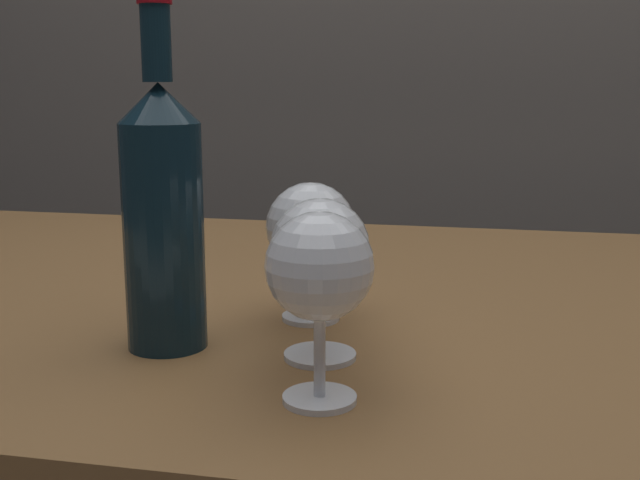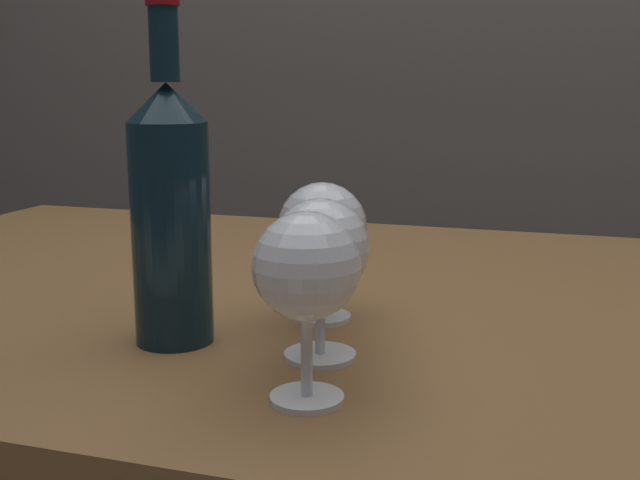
{
  "view_description": "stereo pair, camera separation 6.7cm",
  "coord_description": "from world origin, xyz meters",
  "px_view_note": "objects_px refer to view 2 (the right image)",
  "views": [
    {
      "loc": [
        0.16,
        -0.86,
        1.01
      ],
      "look_at": [
        0.02,
        -0.22,
        0.87
      ],
      "focal_mm": 44.08,
      "sensor_mm": 36.0,
      "label": 1
    },
    {
      "loc": [
        0.22,
        -0.84,
        1.01
      ],
      "look_at": [
        0.02,
        -0.22,
        0.87
      ],
      "focal_mm": 44.08,
      "sensor_mm": 36.0,
      "label": 2
    }
  ],
  "objects_px": {
    "wine_glass_pinot": "(320,252)",
    "wine_bottle": "(170,208)",
    "wine_glass_rose": "(322,230)",
    "wine_glass_chardonnay": "(306,270)"
  },
  "relations": [
    {
      "from": "wine_glass_pinot",
      "to": "wine_glass_rose",
      "type": "height_order",
      "value": "wine_glass_pinot"
    },
    {
      "from": "wine_glass_rose",
      "to": "wine_bottle",
      "type": "relative_size",
      "value": 0.45
    },
    {
      "from": "wine_bottle",
      "to": "wine_glass_pinot",
      "type": "bearing_deg",
      "value": -1.41
    },
    {
      "from": "wine_glass_rose",
      "to": "wine_glass_pinot",
      "type": "bearing_deg",
      "value": -73.55
    },
    {
      "from": "wine_glass_chardonnay",
      "to": "wine_bottle",
      "type": "height_order",
      "value": "wine_bottle"
    },
    {
      "from": "wine_glass_chardonnay",
      "to": "wine_bottle",
      "type": "relative_size",
      "value": 0.47
    },
    {
      "from": "wine_glass_chardonnay",
      "to": "wine_glass_rose",
      "type": "height_order",
      "value": "wine_glass_chardonnay"
    },
    {
      "from": "wine_glass_pinot",
      "to": "wine_glass_rose",
      "type": "xyz_separation_m",
      "value": [
        -0.03,
        0.11,
        -0.0
      ]
    },
    {
      "from": "wine_glass_pinot",
      "to": "wine_bottle",
      "type": "relative_size",
      "value": 0.45
    },
    {
      "from": "wine_glass_chardonnay",
      "to": "wine_glass_rose",
      "type": "bearing_deg",
      "value": 104.22
    }
  ]
}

